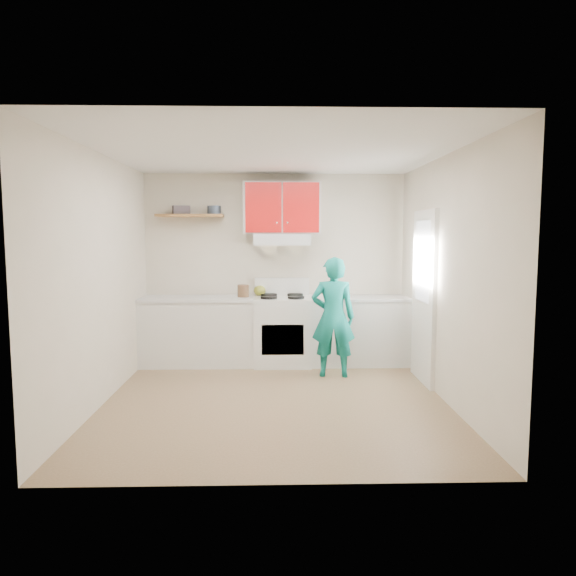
{
  "coord_description": "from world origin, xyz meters",
  "views": [
    {
      "loc": [
        -0.01,
        -5.43,
        1.76
      ],
      "look_at": [
        0.15,
        0.55,
        1.15
      ],
      "focal_mm": 32.59,
      "sensor_mm": 36.0,
      "label": 1
    }
  ],
  "objects_px": {
    "tin": "(214,210)",
    "person": "(333,317)",
    "kettle": "(260,290)",
    "crock": "(243,292)",
    "stove": "(282,331)"
  },
  "relations": [
    {
      "from": "crock",
      "to": "person",
      "type": "relative_size",
      "value": 0.13
    },
    {
      "from": "stove",
      "to": "kettle",
      "type": "relative_size",
      "value": 5.48
    },
    {
      "from": "person",
      "to": "crock",
      "type": "bearing_deg",
      "value": -24.44
    },
    {
      "from": "tin",
      "to": "crock",
      "type": "xyz_separation_m",
      "value": [
        0.39,
        -0.13,
        -1.1
      ]
    },
    {
      "from": "stove",
      "to": "crock",
      "type": "bearing_deg",
      "value": 176.54
    },
    {
      "from": "stove",
      "to": "crock",
      "type": "relative_size",
      "value": 4.9
    },
    {
      "from": "tin",
      "to": "stove",
      "type": "bearing_deg",
      "value": -9.96
    },
    {
      "from": "stove",
      "to": "person",
      "type": "relative_size",
      "value": 0.62
    },
    {
      "from": "person",
      "to": "kettle",
      "type": "bearing_deg",
      "value": -36.0
    },
    {
      "from": "tin",
      "to": "person",
      "type": "xyz_separation_m",
      "value": [
        1.54,
        -0.79,
        -1.35
      ]
    },
    {
      "from": "tin",
      "to": "crock",
      "type": "height_order",
      "value": "tin"
    },
    {
      "from": "stove",
      "to": "tin",
      "type": "height_order",
      "value": "tin"
    },
    {
      "from": "tin",
      "to": "kettle",
      "type": "xyz_separation_m",
      "value": [
        0.61,
        0.03,
        -1.1
      ]
    },
    {
      "from": "tin",
      "to": "kettle",
      "type": "height_order",
      "value": "tin"
    },
    {
      "from": "stove",
      "to": "tin",
      "type": "relative_size",
      "value": 4.95
    }
  ]
}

